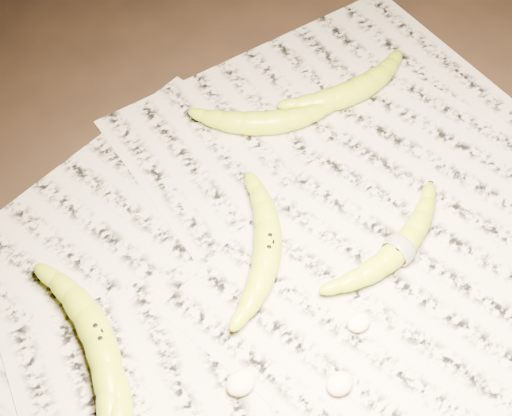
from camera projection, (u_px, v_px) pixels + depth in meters
ground at (284, 238)px, 0.94m from camera, size 3.00×3.00×0.00m
newspaper_patch at (277, 270)px, 0.90m from camera, size 0.90×0.70×0.01m
banana_left_a at (98, 338)px, 0.82m from camera, size 0.11×0.23×0.04m
banana_center at (268, 247)px, 0.90m from camera, size 0.18×0.19×0.04m
banana_taped at (399, 249)px, 0.90m from camera, size 0.20×0.08×0.03m
banana_upper_a at (265, 121)px, 1.02m from camera, size 0.19×0.15×0.04m
banana_upper_b at (353, 90)px, 1.06m from camera, size 0.19×0.09×0.04m
measuring_tape at (399, 249)px, 0.90m from camera, size 0.01×0.04×0.04m
flesh_chunk_a at (241, 381)px, 0.80m from camera, size 0.04×0.03×0.02m
flesh_chunk_b at (340, 382)px, 0.80m from camera, size 0.03×0.03×0.02m
flesh_chunk_c at (359, 321)px, 0.85m from camera, size 0.03×0.02×0.02m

